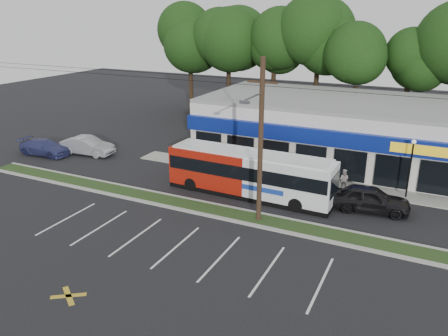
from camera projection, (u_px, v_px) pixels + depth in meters
ground at (208, 218)px, 27.67m from camera, size 120.00×120.00×0.00m
grass_strip at (216, 211)px, 28.49m from camera, size 40.00×1.60×0.12m
curb_south at (210, 216)px, 27.77m from camera, size 40.00×0.25×0.14m
curb_north at (221, 206)px, 29.21m from camera, size 40.00×0.25×0.14m
sidewalk at (321, 183)px, 33.23m from camera, size 32.00×2.20×0.10m
strip_mall at (349, 130)px, 38.02m from camera, size 25.00×12.55×5.30m
utility_pole at (258, 137)px, 25.48m from camera, size 50.00×2.77×10.00m
lamp_post at (411, 162)px, 29.72m from camera, size 0.30×0.30×4.25m
tree_line at (358, 52)px, 45.26m from camera, size 46.76×6.76×11.83m
metrobus at (250, 173)px, 30.54m from camera, size 12.01×2.85×3.21m
car_dark at (370, 199)px, 28.36m from camera, size 5.23×2.61×1.71m
car_silver at (88, 146)px, 39.83m from camera, size 5.11×2.18×1.64m
car_blue at (45, 147)px, 39.72m from camera, size 5.03×2.25×1.43m
pedestrian_a at (271, 180)px, 31.65m from camera, size 0.72×0.60×1.67m
pedestrian_b at (344, 179)px, 31.87m from camera, size 0.79×0.63×1.56m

